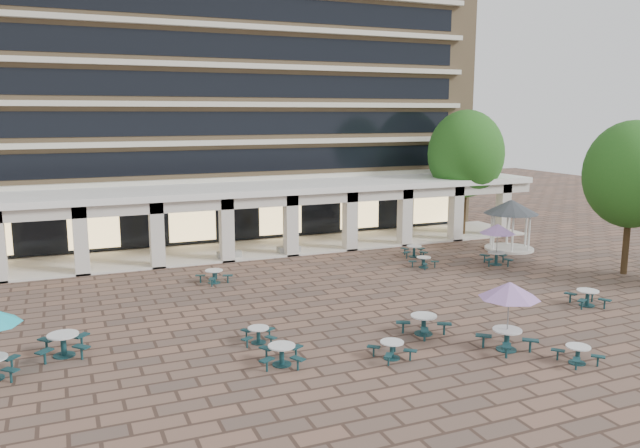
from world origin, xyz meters
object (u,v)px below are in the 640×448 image
at_px(picnic_table_0, 282,353).
at_px(planter_left, 229,250).
at_px(planter_right, 289,245).
at_px(picnic_table_1, 424,323).
at_px(gazebo, 511,213).
at_px(picnic_table_2, 578,353).

xyz_separation_m(picnic_table_0, planter_left, (2.50, 17.21, 0.13)).
bearing_deg(planter_right, planter_left, -180.00).
height_order(picnic_table_1, planter_left, planter_left).
bearing_deg(planter_left, gazebo, -14.26).
bearing_deg(planter_right, gazebo, -18.05).
relative_size(picnic_table_2, planter_right, 1.04).
bearing_deg(picnic_table_2, picnic_table_1, 129.93).
height_order(planter_left, planter_right, planter_left).
relative_size(picnic_table_0, picnic_table_1, 0.93).
height_order(gazebo, planter_right, gazebo).
bearing_deg(gazebo, planter_right, 161.95).
relative_size(gazebo, planter_right, 2.42).
height_order(picnic_table_0, picnic_table_1, picnic_table_1).
bearing_deg(gazebo, picnic_table_2, -122.32).
height_order(gazebo, planter_left, gazebo).
xyz_separation_m(picnic_table_2, gazebo, (10.54, 16.67, 2.15)).
distance_m(picnic_table_0, picnic_table_2, 10.88).
bearing_deg(planter_left, picnic_table_2, -70.35).
height_order(picnic_table_1, planter_right, planter_right).
relative_size(picnic_table_2, gazebo, 0.43).
bearing_deg(planter_right, picnic_table_2, -80.38).
xyz_separation_m(picnic_table_0, gazebo, (20.64, 12.60, 2.09)).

